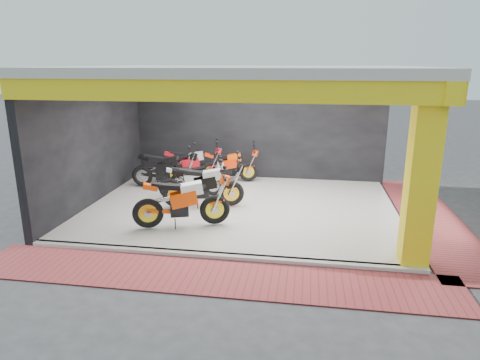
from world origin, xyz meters
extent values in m
plane|color=#2D2D30|center=(0.00, 0.00, 0.00)|extent=(80.00, 80.00, 0.00)
cube|color=white|center=(0.00, 2.00, 0.05)|extent=(8.00, 6.00, 0.10)
cube|color=beige|center=(0.00, 2.00, 3.60)|extent=(8.40, 6.40, 0.20)
cube|color=black|center=(0.00, 5.10, 1.75)|extent=(8.20, 0.20, 3.50)
cube|color=black|center=(-4.10, 2.00, 1.75)|extent=(0.20, 6.20, 3.50)
cube|color=yellow|center=(3.75, -0.75, 1.75)|extent=(0.50, 0.50, 3.50)
cube|color=yellow|center=(0.00, -1.00, 3.30)|extent=(8.40, 0.30, 0.40)
cube|color=yellow|center=(4.00, 2.00, 3.30)|extent=(0.30, 6.40, 0.40)
cube|color=white|center=(0.00, -1.02, 0.05)|extent=(8.00, 0.20, 0.10)
cube|color=maroon|center=(0.00, -1.80, 0.01)|extent=(9.00, 1.40, 0.03)
cube|color=maroon|center=(4.80, 2.00, 0.01)|extent=(1.40, 7.00, 0.03)
camera|label=1|loc=(1.67, -8.70, 3.79)|focal=32.00mm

